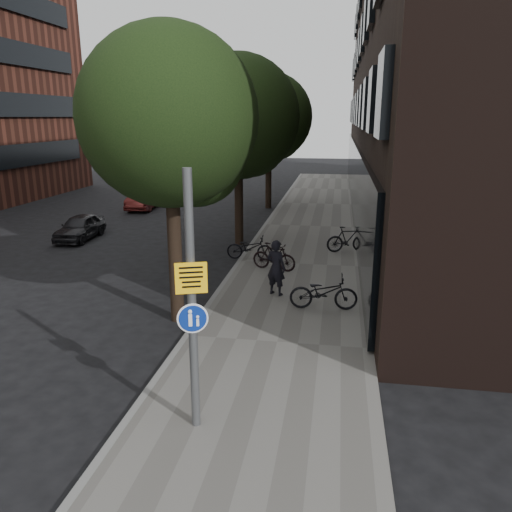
% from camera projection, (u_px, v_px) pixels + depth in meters
% --- Properties ---
extents(ground, '(120.00, 120.00, 0.00)m').
position_uv_depth(ground, '(240.00, 428.00, 8.82)').
color(ground, black).
rests_on(ground, ground).
extents(sidewalk, '(4.50, 60.00, 0.12)m').
position_uv_depth(sidewalk, '(299.00, 265.00, 18.27)').
color(sidewalk, '#65625E').
rests_on(sidewalk, ground).
extents(curb_edge, '(0.15, 60.00, 0.13)m').
position_uv_depth(curb_edge, '(239.00, 262.00, 18.62)').
color(curb_edge, slate).
rests_on(curb_edge, ground).
extents(building_right_dark_brick, '(12.00, 40.00, 18.00)m').
position_uv_depth(building_right_dark_brick, '(480.00, 43.00, 25.96)').
color(building_right_dark_brick, black).
rests_on(building_right_dark_brick, ground).
extents(street_tree_near, '(4.40, 4.40, 7.50)m').
position_uv_depth(street_tree_near, '(174.00, 125.00, 12.25)').
color(street_tree_near, black).
rests_on(street_tree_near, ground).
extents(street_tree_mid, '(5.00, 5.00, 7.80)m').
position_uv_depth(street_tree_mid, '(241.00, 122.00, 20.33)').
color(street_tree_mid, black).
rests_on(street_tree_mid, ground).
extents(street_tree_far, '(5.00, 5.00, 7.80)m').
position_uv_depth(street_tree_far, '(270.00, 120.00, 28.88)').
color(street_tree_far, black).
rests_on(street_tree_far, ground).
extents(signpost, '(0.49, 0.20, 4.44)m').
position_uv_depth(signpost, '(192.00, 304.00, 8.12)').
color(signpost, '#595B5E').
rests_on(signpost, sidewalk).
extents(pedestrian, '(0.72, 0.61, 1.69)m').
position_uv_depth(pedestrian, '(276.00, 268.00, 14.88)').
color(pedestrian, black).
rests_on(pedestrian, sidewalk).
extents(parked_bike_facade_near, '(1.92, 0.78, 0.99)m').
position_uv_depth(parked_bike_facade_near, '(324.00, 292.00, 13.83)').
color(parked_bike_facade_near, black).
rests_on(parked_bike_facade_near, sidewalk).
extents(parked_bike_facade_far, '(1.79, 0.96, 1.03)m').
position_uv_depth(parked_bike_facade_far, '(348.00, 239.00, 19.71)').
color(parked_bike_facade_far, black).
rests_on(parked_bike_facade_far, sidewalk).
extents(parked_bike_curb_near, '(1.76, 0.64, 0.92)m').
position_uv_depth(parked_bike_curb_near, '(250.00, 248.00, 18.66)').
color(parked_bike_curb_near, black).
rests_on(parked_bike_curb_near, sidewalk).
extents(parked_bike_curb_far, '(1.67, 0.88, 0.96)m').
position_uv_depth(parked_bike_curb_far, '(274.00, 257.00, 17.38)').
color(parked_bike_curb_far, black).
rests_on(parked_bike_curb_far, sidewalk).
extents(parked_car_near, '(1.41, 3.27, 1.10)m').
position_uv_depth(parked_car_near, '(80.00, 227.00, 22.26)').
color(parked_car_near, black).
rests_on(parked_car_near, ground).
extents(parked_car_mid, '(1.52, 3.88, 1.26)m').
position_uv_depth(parked_car_mid, '(145.00, 198.00, 29.73)').
color(parked_car_mid, maroon).
rests_on(parked_car_mid, ground).
extents(parked_car_far, '(1.61, 3.80, 1.09)m').
position_uv_depth(parked_car_far, '(189.00, 182.00, 37.66)').
color(parked_car_far, '#19212E').
rests_on(parked_car_far, ground).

